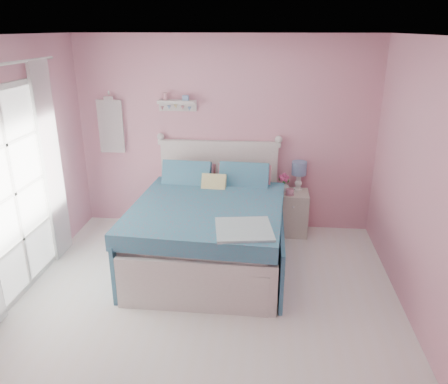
% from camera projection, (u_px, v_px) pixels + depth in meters
% --- Properties ---
extents(floor, '(4.50, 4.50, 0.00)m').
position_uv_depth(floor, '(202.00, 320.00, 4.24)').
color(floor, white).
rests_on(floor, ground).
extents(room_shell, '(4.50, 4.50, 4.50)m').
position_uv_depth(room_shell, '(199.00, 164.00, 3.68)').
color(room_shell, pink).
rests_on(room_shell, floor).
extents(bed, '(1.77, 2.17, 1.23)m').
position_uv_depth(bed, '(210.00, 229.00, 5.20)').
color(bed, silver).
rests_on(bed, floor).
extents(nightstand, '(0.41, 0.41, 0.60)m').
position_uv_depth(nightstand, '(292.00, 213.00, 5.93)').
color(nightstand, beige).
rests_on(nightstand, floor).
extents(table_lamp, '(0.20, 0.20, 0.39)m').
position_uv_depth(table_lamp, '(299.00, 170.00, 5.83)').
color(table_lamp, white).
rests_on(table_lamp, nightstand).
extents(vase, '(0.15, 0.15, 0.15)m').
position_uv_depth(vase, '(284.00, 186.00, 5.85)').
color(vase, silver).
rests_on(vase, nightstand).
extents(teacup, '(0.14, 0.14, 0.08)m').
position_uv_depth(teacup, '(290.00, 192.00, 5.72)').
color(teacup, pink).
rests_on(teacup, nightstand).
extents(roses, '(0.14, 0.11, 0.12)m').
position_uv_depth(roses, '(284.00, 178.00, 5.81)').
color(roses, '#D24783').
rests_on(roses, vase).
extents(wall_shelf, '(0.50, 0.15, 0.25)m').
position_uv_depth(wall_shelf, '(177.00, 103.00, 5.73)').
color(wall_shelf, silver).
rests_on(wall_shelf, room_shell).
extents(hanging_dress, '(0.34, 0.03, 0.72)m').
position_uv_depth(hanging_dress, '(111.00, 127.00, 5.92)').
color(hanging_dress, white).
rests_on(hanging_dress, room_shell).
extents(french_door, '(0.04, 1.32, 2.16)m').
position_uv_depth(french_door, '(14.00, 195.00, 4.42)').
color(french_door, silver).
rests_on(french_door, floor).
extents(curtain_far, '(0.04, 0.40, 2.32)m').
position_uv_depth(curtain_far, '(51.00, 163.00, 5.07)').
color(curtain_far, white).
rests_on(curtain_far, floor).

